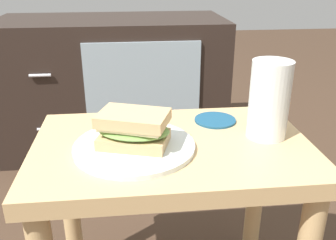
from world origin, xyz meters
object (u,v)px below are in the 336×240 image
Objects in this scene: tv_cabinet at (115,84)px; coaster at (215,120)px; plate at (134,147)px; sandwich_front at (134,129)px; beer_glass at (269,101)px.

tv_cabinet reaches higher than coaster.
tv_cabinet is 4.05× the size of plate.
tv_cabinet reaches higher than plate.
coaster is (0.26, -0.85, 0.17)m from tv_cabinet.
sandwich_front reaches higher than plate.
beer_glass is at bearing -45.30° from coaster.
tv_cabinet is at bearing 110.25° from beer_glass.
coaster is (-0.09, 0.09, -0.08)m from beer_glass.
sandwich_front is at bearing 165.96° from plate.
beer_glass is 0.15m from coaster.
beer_glass reaches higher than tv_cabinet.
coaster is at bearing -73.07° from tv_cabinet.
sandwich_front is 1.00× the size of beer_glass.
tv_cabinet is at bearing 94.16° from plate.
beer_glass is at bearing 6.22° from sandwich_front.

